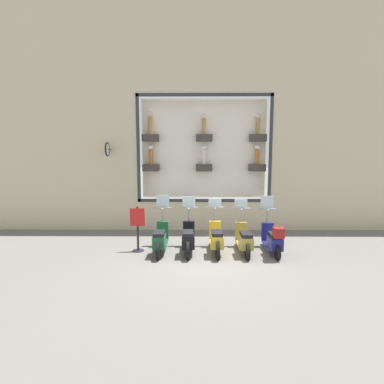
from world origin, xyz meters
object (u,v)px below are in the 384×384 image
(scooter_black_3, at_px, (188,239))
(scooter_green_4, at_px, (160,239))
(shop_sign_post, at_px, (138,228))
(scooter_navy_0, at_px, (273,239))
(scooter_olive_1, at_px, (244,240))
(scooter_yellow_2, at_px, (216,239))

(scooter_black_3, distance_m, scooter_green_4, 0.85)
(shop_sign_post, bearing_deg, scooter_navy_0, -93.56)
(shop_sign_post, bearing_deg, scooter_olive_1, -93.34)
(scooter_black_3, bearing_deg, scooter_yellow_2, -90.06)
(scooter_olive_1, distance_m, shop_sign_post, 3.29)
(shop_sign_post, bearing_deg, scooter_black_3, -96.65)
(scooter_black_3, bearing_deg, scooter_navy_0, -91.64)
(scooter_black_3, xyz_separation_m, scooter_green_4, (-0.00, 0.85, -0.00))
(scooter_black_3, relative_size, shop_sign_post, 1.29)
(scooter_yellow_2, bearing_deg, scooter_navy_0, -92.42)
(scooter_yellow_2, height_order, scooter_black_3, scooter_black_3)
(scooter_olive_1, bearing_deg, scooter_black_3, 89.75)
(scooter_navy_0, relative_size, scooter_black_3, 0.99)
(scooter_olive_1, distance_m, scooter_yellow_2, 0.85)
(scooter_navy_0, xyz_separation_m, scooter_black_3, (0.07, 2.55, -0.01))
(scooter_olive_1, xyz_separation_m, shop_sign_post, (0.19, 3.27, 0.32))
(scooter_olive_1, bearing_deg, scooter_green_4, 89.84)
(scooter_green_4, relative_size, shop_sign_post, 1.28)
(scooter_olive_1, xyz_separation_m, scooter_black_3, (0.01, 1.70, 0.02))
(scooter_black_3, bearing_deg, shop_sign_post, 83.35)
(shop_sign_post, bearing_deg, scooter_yellow_2, -94.35)
(scooter_yellow_2, xyz_separation_m, scooter_black_3, (0.00, 0.85, -0.00))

